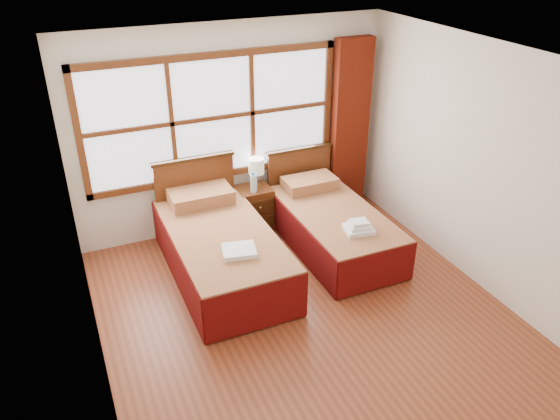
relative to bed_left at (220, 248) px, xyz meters
name	(u,v)px	position (x,y,z in m)	size (l,w,h in m)	color
floor	(311,321)	(0.55, -1.20, -0.33)	(4.50, 4.50, 0.00)	brown
ceiling	(319,64)	(0.55, -1.20, 2.27)	(4.50, 4.50, 0.00)	white
wall_back	(232,130)	(0.55, 1.05, 0.97)	(4.00, 4.00, 0.00)	silver
wall_left	(84,258)	(-1.45, -1.20, 0.97)	(4.50, 4.50, 0.00)	silver
wall_right	(487,172)	(2.55, -1.20, 0.97)	(4.50, 4.50, 0.00)	silver
window	(213,118)	(0.30, 1.02, 1.17)	(3.16, 0.06, 1.56)	white
curtain	(350,126)	(2.15, 0.91, 0.84)	(0.50, 0.16, 2.30)	#5B1609
bed_left	(220,248)	(0.00, 0.00, 0.00)	(1.10, 2.12, 1.07)	#371E0B
bed_right	(332,225)	(1.43, 0.00, -0.03)	(0.99, 2.01, 0.96)	#371E0B
nightstand	(254,208)	(0.72, 0.80, -0.04)	(0.43, 0.43, 0.57)	#572A13
towels_left	(239,251)	(0.04, -0.54, 0.27)	(0.39, 0.36, 0.05)	white
towels_right	(359,227)	(1.45, -0.58, 0.24)	(0.36, 0.33, 0.13)	white
lamp	(256,167)	(0.78, 0.84, 0.52)	(0.20, 0.20, 0.38)	gold
bottle_near	(253,183)	(0.68, 0.70, 0.37)	(0.07, 0.07, 0.27)	#C3EAFB
bottle_far	(255,183)	(0.71, 0.73, 0.35)	(0.06, 0.06, 0.22)	#C3EAFB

